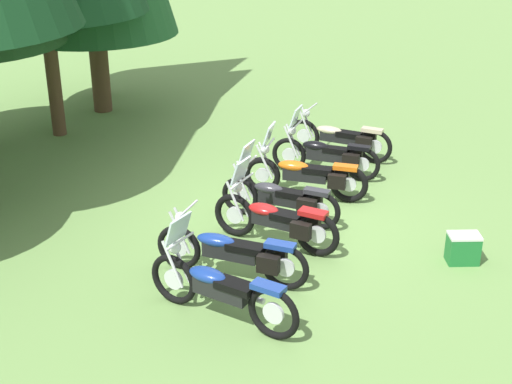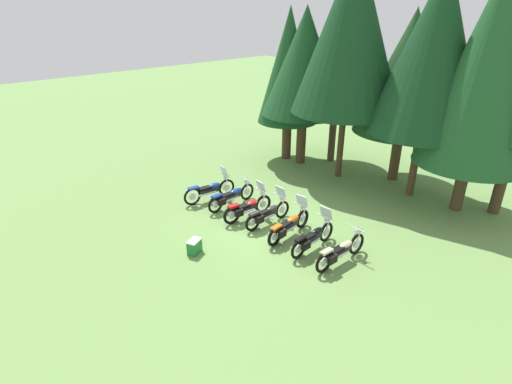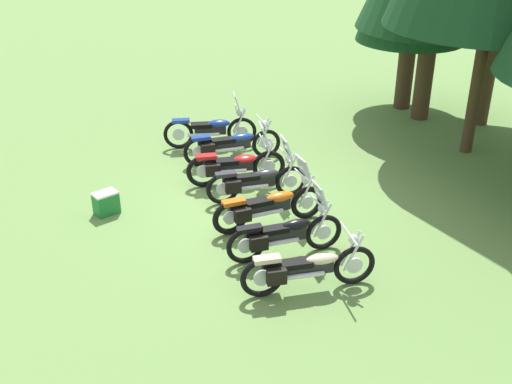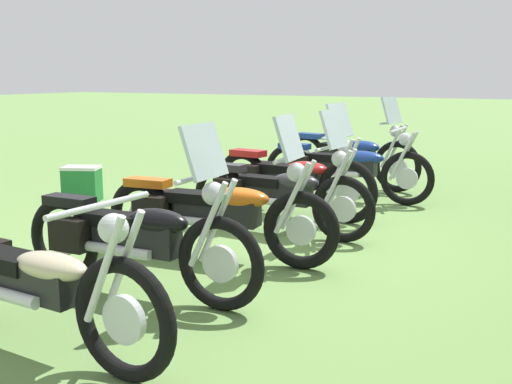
# 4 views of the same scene
# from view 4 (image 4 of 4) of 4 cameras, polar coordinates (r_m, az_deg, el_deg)

# --- Properties ---
(ground_plane) EXTENTS (80.00, 80.00, 0.00)m
(ground_plane) POSITION_cam_4_polar(r_m,az_deg,el_deg) (6.72, 1.28, -3.89)
(ground_plane) COLOR #6B934C
(motorcycle_0) EXTENTS (0.69, 2.33, 1.39)m
(motorcycle_0) POSITION_cam_4_polar(r_m,az_deg,el_deg) (9.61, 8.72, 3.42)
(motorcycle_0) COLOR black
(motorcycle_0) RESTS_ON ground_plane
(motorcycle_1) EXTENTS (0.77, 2.41, 1.01)m
(motorcycle_1) POSITION_cam_4_polar(r_m,az_deg,el_deg) (8.57, 7.94, 2.32)
(motorcycle_1) COLOR black
(motorcycle_1) RESTS_ON ground_plane
(motorcycle_2) EXTENTS (0.77, 2.22, 1.38)m
(motorcycle_2) POSITION_cam_4_polar(r_m,az_deg,el_deg) (7.54, 3.20, 1.38)
(motorcycle_2) COLOR black
(motorcycle_2) RESTS_ON ground_plane
(motorcycle_3) EXTENTS (0.76, 2.19, 1.36)m
(motorcycle_3) POSITION_cam_4_polar(r_m,az_deg,el_deg) (6.68, 1.88, 0.05)
(motorcycle_3) COLOR black
(motorcycle_3) RESTS_ON ground_plane
(motorcycle_4) EXTENTS (0.68, 2.34, 1.36)m
(motorcycle_4) POSITION_cam_4_polar(r_m,az_deg,el_deg) (5.75, -3.87, -1.73)
(motorcycle_4) COLOR black
(motorcycle_4) RESTS_ON ground_plane
(motorcycle_5) EXTENTS (0.69, 2.20, 1.36)m
(motorcycle_5) POSITION_cam_4_polar(r_m,az_deg,el_deg) (4.91, -11.23, -4.04)
(motorcycle_5) COLOR black
(motorcycle_5) RESTS_ON ground_plane
(motorcycle_6) EXTENTS (0.76, 2.32, 1.02)m
(motorcycle_6) POSITION_cam_4_polar(r_m,az_deg,el_deg) (4.15, -20.71, -7.54)
(motorcycle_6) COLOR black
(motorcycle_6) RESTS_ON ground_plane
(picnic_cooler) EXTENTS (0.48, 0.57, 0.48)m
(picnic_cooler) POSITION_cam_4_polar(r_m,az_deg,el_deg) (8.73, -15.74, 0.74)
(picnic_cooler) COLOR #1E7233
(picnic_cooler) RESTS_ON ground_plane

